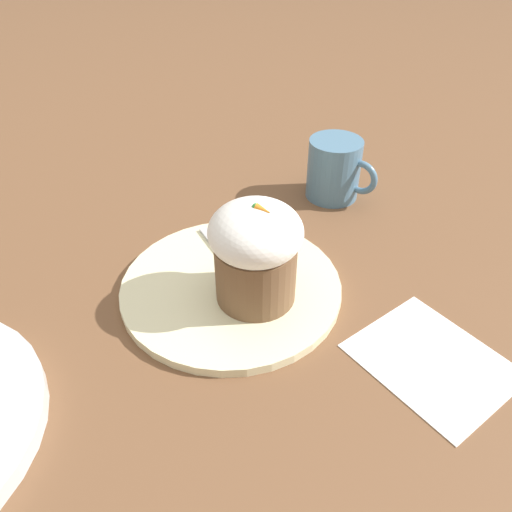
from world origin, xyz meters
The scene contains 6 objects.
ground_plane centered at (0.00, 0.00, 0.00)m, with size 4.00×4.00×0.00m, color brown.
dessert_plate centered at (0.00, 0.00, 0.01)m, with size 0.25×0.25×0.01m.
carrot_cake centered at (0.03, 0.00, 0.07)m, with size 0.10×0.10×0.12m.
spoon centered at (-0.03, 0.03, 0.01)m, with size 0.11×0.06×0.01m.
coffee_cup centered at (-0.01, 0.25, 0.04)m, with size 0.10×0.08×0.09m.
paper_napkin centered at (0.22, 0.03, 0.00)m, with size 0.17×0.16×0.00m.
Camera 1 is at (0.27, -0.33, 0.38)m, focal length 35.00 mm.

